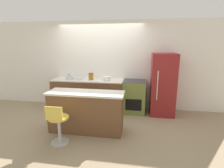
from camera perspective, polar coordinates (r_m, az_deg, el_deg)
The scene contains 10 objects.
ground_plane at distance 5.05m, azimuth -5.32°, elevation -9.60°, with size 14.00×14.00×0.00m, color #998466.
wall_back at distance 5.38m, azimuth -3.69°, elevation 6.21°, with size 8.00×0.06×2.60m.
back_counter at distance 5.29m, azimuth -7.75°, elevation -3.34°, with size 2.09×0.66×0.92m.
kitchen_island at distance 3.99m, azimuth -8.42°, elevation -8.89°, with size 1.68×0.55×0.91m.
oven_range at distance 5.07m, azimuth 7.20°, elevation -4.04°, with size 0.62×0.67×0.92m.
refrigerator at distance 4.99m, azimuth 16.25°, elevation -0.14°, with size 0.64×0.71×1.69m.
stool_chair at distance 3.63m, azimuth -17.12°, elevation -12.57°, with size 0.40×0.40×0.82m.
kettle at distance 5.34m, azimuth -13.79°, elevation 2.52°, with size 0.19×0.19×0.20m.
mixing_bowl at distance 5.01m, azimuth -1.77°, elevation 1.88°, with size 0.21×0.21×0.10m.
canister_jar at distance 5.11m, azimuth -6.85°, elevation 2.52°, with size 0.15×0.15×0.19m.
Camera 1 is at (1.22, -4.50, 1.94)m, focal length 28.00 mm.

